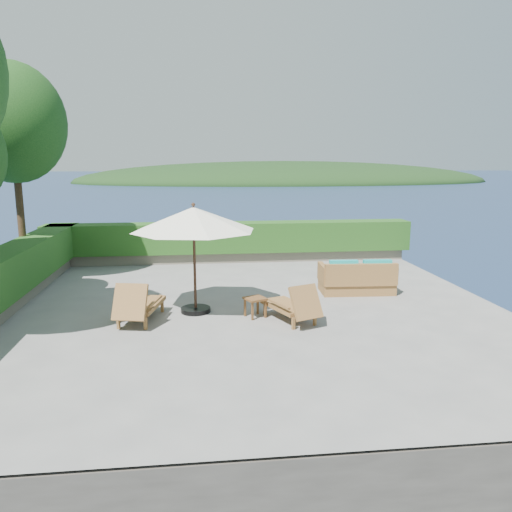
{
  "coord_description": "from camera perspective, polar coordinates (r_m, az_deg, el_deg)",
  "views": [
    {
      "loc": [
        -1.09,
        -11.25,
        3.43
      ],
      "look_at": [
        0.3,
        0.8,
        1.1
      ],
      "focal_mm": 35.0,
      "sensor_mm": 36.0,
      "label": 1
    }
  ],
  "objects": [
    {
      "name": "lounge_left",
      "position": [
        11.02,
        -13.26,
        -5.39
      ],
      "size": [
        1.01,
        1.76,
        0.95
      ],
      "rotation": [
        0.0,
        0.0,
        -0.21
      ],
      "color": "olive",
      "rests_on": "ground"
    },
    {
      "name": "ground",
      "position": [
        11.81,
        -1.01,
        -6.0
      ],
      "size": [
        12.0,
        12.0,
        0.0
      ],
      "primitive_type": "plane",
      "color": "gray",
      "rests_on": "ground"
    },
    {
      "name": "offshore_island",
      "position": [
        153.61,
        3.24,
        8.45
      ],
      "size": [
        126.0,
        57.6,
        12.6
      ],
      "primitive_type": "ellipsoid",
      "color": "black",
      "rests_on": "ocean"
    },
    {
      "name": "planter_wall_far",
      "position": [
        17.19,
        -2.83,
        -0.04
      ],
      "size": [
        12.0,
        0.6,
        0.36
      ],
      "primitive_type": "cube",
      "color": "slate",
      "rests_on": "ground"
    },
    {
      "name": "wicker_loveseat",
      "position": [
        13.34,
        11.48,
        -2.64
      ],
      "size": [
        1.96,
        1.07,
        0.94
      ],
      "rotation": [
        0.0,
        0.0,
        -0.05
      ],
      "color": "olive",
      "rests_on": "ground"
    },
    {
      "name": "ocean",
      "position": [
        13.0,
        -0.96,
        -18.77
      ],
      "size": [
        600.0,
        600.0,
        0.0
      ],
      "primitive_type": "plane",
      "color": "#162545",
      "rests_on": "ground"
    },
    {
      "name": "foundation",
      "position": [
        12.35,
        -0.98,
        -12.91
      ],
      "size": [
        12.0,
        12.0,
        3.0
      ],
      "primitive_type": "cube",
      "color": "#5C5449",
      "rests_on": "ocean"
    },
    {
      "name": "hedge_far",
      "position": [
        17.08,
        -2.85,
        2.17
      ],
      "size": [
        12.4,
        0.9,
        1.0
      ],
      "primitive_type": "cube",
      "color": "#134212",
      "rests_on": "planter_wall_far"
    },
    {
      "name": "tree_far",
      "position": [
        15.29,
        -26.07,
        13.46
      ],
      "size": [
        2.8,
        2.8,
        6.03
      ],
      "color": "#432F19",
      "rests_on": "ground"
    },
    {
      "name": "side_table",
      "position": [
        11.07,
        -0.11,
        -5.17
      ],
      "size": [
        0.56,
        0.56,
        0.45
      ],
      "rotation": [
        0.0,
        0.0,
        0.42
      ],
      "color": "brown",
      "rests_on": "ground"
    },
    {
      "name": "patio_umbrella",
      "position": [
        11.17,
        -7.15,
        4.09
      ],
      "size": [
        3.37,
        3.37,
        2.51
      ],
      "rotation": [
        0.0,
        0.0,
        0.23
      ],
      "color": "black",
      "rests_on": "ground"
    },
    {
      "name": "lounge_right",
      "position": [
        10.79,
        4.24,
        -5.6
      ],
      "size": [
        1.18,
        1.68,
        0.9
      ],
      "rotation": [
        0.0,
        0.0,
        0.39
      ],
      "color": "olive",
      "rests_on": "ground"
    }
  ]
}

